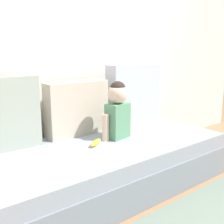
{
  "coord_description": "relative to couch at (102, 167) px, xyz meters",
  "views": [
    {
      "loc": [
        -1.23,
        -1.71,
        1.12
      ],
      "look_at": [
        0.11,
        0.0,
        0.63
      ],
      "focal_mm": 44.79,
      "sensor_mm": 36.0,
      "label": 1
    }
  ],
  "objects": [
    {
      "name": "back_wall",
      "position": [
        0.0,
        0.59,
        1.05
      ],
      "size": [
        5.36,
        0.1,
        2.48
      ],
      "primitive_type": "cube",
      "color": "silver",
      "rests_on": "ground"
    },
    {
      "name": "throw_pillow_center",
      "position": [
        0.0,
        0.36,
        0.43
      ],
      "size": [
        0.57,
        0.16,
        0.47
      ],
      "primitive_type": "cube",
      "color": "#C1B29E",
      "rests_on": "couch"
    },
    {
      "name": "banana",
      "position": [
        -0.04,
        0.02,
        0.21
      ],
      "size": [
        0.17,
        0.13,
        0.04
      ],
      "primitive_type": "ellipsoid",
      "rotation": [
        0.0,
        0.0,
        0.55
      ],
      "color": "yellow",
      "rests_on": "couch"
    },
    {
      "name": "ground_plane",
      "position": [
        0.0,
        0.0,
        -0.19
      ],
      "size": [
        12.0,
        12.0,
        0.0
      ],
      "primitive_type": "plane",
      "color": "#93704C"
    },
    {
      "name": "toddler",
      "position": [
        0.21,
        0.06,
        0.45
      ],
      "size": [
        0.31,
        0.17,
        0.49
      ],
      "color": "#568E66",
      "rests_on": "couch"
    },
    {
      "name": "couch",
      "position": [
        0.0,
        0.0,
        0.0
      ],
      "size": [
        2.16,
        0.92,
        0.38
      ],
      "color": "gray",
      "rests_on": "ground"
    },
    {
      "name": "throw_pillow_right",
      "position": [
        0.67,
        0.36,
        0.49
      ],
      "size": [
        0.59,
        0.16,
        0.59
      ],
      "primitive_type": "cube",
      "color": "#B2BCC6",
      "rests_on": "couch"
    }
  ]
}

